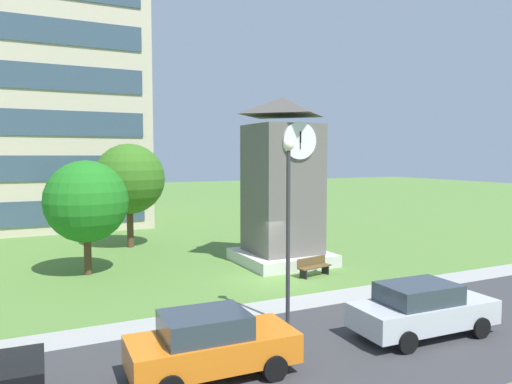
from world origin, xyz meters
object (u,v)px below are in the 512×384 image
object	(u,v)px
clock_tower	(282,191)
park_bench	(314,266)
parked_car_silver	(422,309)
tree_by_building	(86,202)
tree_streetside	(129,179)
parked_car_orange	(211,344)
street_lamp	(288,212)

from	to	relation	value
clock_tower	park_bench	size ratio (longest dim) A/B	4.69
park_bench	parked_car_silver	size ratio (longest dim) A/B	0.39
tree_by_building	tree_streetside	xyz separation A→B (m)	(3.25, 6.09, 0.73)
tree_streetside	parked_car_orange	size ratio (longest dim) A/B	1.46
street_lamp	parked_car_orange	distance (m)	5.36
tree_streetside	street_lamp	bearing A→B (deg)	-83.04
tree_streetside	parked_car_silver	xyz separation A→B (m)	(5.29, -18.98, -3.39)
park_bench	parked_car_silver	world-z (taller)	parked_car_silver
tree_streetside	parked_car_silver	bearing A→B (deg)	-74.41
parked_car_orange	street_lamp	bearing A→B (deg)	33.73
park_bench	street_lamp	size ratio (longest dim) A/B	0.30
street_lamp	parked_car_orange	world-z (taller)	street_lamp
clock_tower	parked_car_orange	size ratio (longest dim) A/B	1.98
tree_by_building	parked_car_silver	world-z (taller)	tree_by_building
parked_car_orange	parked_car_silver	world-z (taller)	same
tree_streetside	parked_car_silver	distance (m)	19.99
parked_car_orange	park_bench	bearing A→B (deg)	43.29
tree_by_building	clock_tower	bearing A→B (deg)	-11.18
tree_by_building	tree_streetside	world-z (taller)	tree_streetside
park_bench	parked_car_orange	world-z (taller)	parked_car_orange
clock_tower	tree_streetside	bearing A→B (deg)	128.52
parked_car_silver	tree_streetside	bearing A→B (deg)	105.59
tree_by_building	tree_streetside	size ratio (longest dim) A/B	0.85
tree_by_building	street_lamp	bearing A→B (deg)	-62.70
clock_tower	tree_by_building	xyz separation A→B (m)	(-9.60, 1.90, -0.32)
parked_car_orange	parked_car_silver	xyz separation A→B (m)	(7.03, -0.29, 0.00)
tree_streetside	parked_car_orange	world-z (taller)	tree_streetside
clock_tower	tree_streetside	xyz separation A→B (m)	(-6.36, 7.98, 0.41)
clock_tower	street_lamp	world-z (taller)	clock_tower
tree_streetside	parked_car_orange	distance (m)	19.07
clock_tower	tree_streetside	size ratio (longest dim) A/B	1.35
clock_tower	parked_car_orange	xyz separation A→B (m)	(-8.09, -10.71, -2.98)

